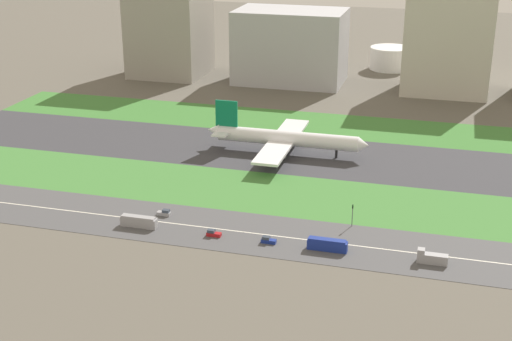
% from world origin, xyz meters
% --- Properties ---
extents(ground_plane, '(800.00, 800.00, 0.00)m').
position_xyz_m(ground_plane, '(0.00, 0.00, 0.00)').
color(ground_plane, '#5B564C').
extents(runway, '(280.00, 46.00, 0.10)m').
position_xyz_m(runway, '(0.00, 0.00, 0.05)').
color(runway, '#38383D').
rests_on(runway, ground_plane).
extents(grass_median_north, '(280.00, 36.00, 0.10)m').
position_xyz_m(grass_median_north, '(0.00, 41.00, 0.05)').
color(grass_median_north, '#3D7A33').
rests_on(grass_median_north, ground_plane).
extents(grass_median_south, '(280.00, 36.00, 0.10)m').
position_xyz_m(grass_median_south, '(0.00, -41.00, 0.05)').
color(grass_median_south, '#427F38').
rests_on(grass_median_south, ground_plane).
extents(highway, '(280.00, 28.00, 0.10)m').
position_xyz_m(highway, '(0.00, -73.00, 0.05)').
color(highway, '#4C4C4F').
rests_on(highway, ground_plane).
extents(highway_centerline, '(266.00, 0.50, 0.01)m').
position_xyz_m(highway_centerline, '(0.00, -73.00, 0.11)').
color(highway_centerline, silver).
rests_on(highway_centerline, highway).
extents(airliner, '(65.00, 56.00, 19.70)m').
position_xyz_m(airliner, '(2.83, 0.00, 6.23)').
color(airliner, white).
rests_on(airliner, runway).
extents(car_2, '(4.40, 1.80, 2.00)m').
position_xyz_m(car_2, '(-0.05, -78.00, 0.92)').
color(car_2, '#B2191E').
rests_on(car_2, highway).
extents(car_1, '(4.40, 1.80, 2.00)m').
position_xyz_m(car_1, '(-19.89, -68.00, 0.92)').
color(car_1, '#99999E').
rests_on(car_1, highway).
extents(car_0, '(4.40, 1.80, 2.00)m').
position_xyz_m(car_0, '(16.98, -78.00, 0.92)').
color(car_0, navy).
rests_on(car_0, highway).
extents(bus_1, '(11.60, 2.50, 3.50)m').
position_xyz_m(bus_1, '(34.66, -78.00, 1.82)').
color(bus_1, navy).
rests_on(bus_1, highway).
extents(bus_0, '(11.60, 2.50, 3.50)m').
position_xyz_m(bus_0, '(-24.21, -78.00, 1.82)').
color(bus_0, '#99999E').
rests_on(bus_0, highway).
extents(truck_0, '(8.40, 2.50, 4.00)m').
position_xyz_m(truck_0, '(63.98, -78.00, 1.67)').
color(truck_0, '#99999E').
rests_on(truck_0, highway).
extents(traffic_light, '(0.36, 0.50, 7.20)m').
position_xyz_m(traffic_light, '(39.14, -60.01, 4.29)').
color(traffic_light, '#4C4C51').
rests_on(traffic_light, highway).
extents(terminal_building, '(39.28, 39.66, 54.89)m').
position_xyz_m(terminal_building, '(-90.00, 114.00, 27.44)').
color(terminal_building, '#9E998E').
rests_on(terminal_building, ground_plane).
extents(hangar_building, '(57.70, 35.94, 38.86)m').
position_xyz_m(hangar_building, '(-20.76, 114.00, 19.43)').
color(hangar_building, '#B2B2B7').
rests_on(hangar_building, ground_plane).
extents(office_tower, '(42.76, 32.74, 54.87)m').
position_xyz_m(office_tower, '(60.91, 114.00, 27.44)').
color(office_tower, beige).
rests_on(office_tower, ground_plane).
extents(fuel_tank_west, '(23.38, 23.38, 12.92)m').
position_xyz_m(fuel_tank_west, '(28.68, 159.00, 6.46)').
color(fuel_tank_west, silver).
rests_on(fuel_tank_west, ground_plane).
extents(fuel_tank_centre, '(23.68, 23.68, 16.95)m').
position_xyz_m(fuel_tank_centre, '(60.85, 159.00, 8.47)').
color(fuel_tank_centre, silver).
rests_on(fuel_tank_centre, ground_plane).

